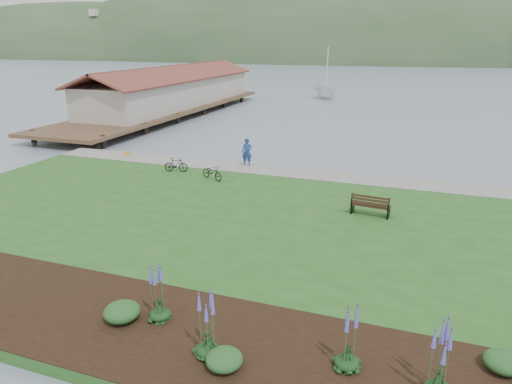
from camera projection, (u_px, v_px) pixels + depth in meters
ground at (259, 219)px, 21.83m from camera, size 600.00×600.00×0.00m
lawn at (244, 230)px, 19.98m from camera, size 34.00×20.00×0.40m
shoreline_path at (296, 173)px, 27.87m from camera, size 34.00×2.20×0.03m
garden_bed at (244, 349)px, 11.99m from camera, size 24.00×4.40×0.04m
far_hillside at (463, 63)px, 167.35m from camera, size 580.00×80.00×38.00m
pier_pavilion at (173, 91)px, 51.94m from camera, size 8.00×36.00×5.40m
park_bench at (370, 205)px, 20.95m from camera, size 1.78×0.87×1.07m
person at (247, 150)px, 29.10m from camera, size 0.85×0.66×2.11m
bicycle_a at (212, 172)px, 26.47m from camera, size 1.23×1.75×0.87m
bicycle_b at (176, 165)px, 28.01m from camera, size 0.75×1.52×0.88m
sailboat at (326, 99)px, 65.61m from camera, size 12.45×12.46×23.04m
pannier at (127, 153)px, 32.02m from camera, size 0.25×0.33×0.31m
echium_0 at (207, 326)px, 11.44m from camera, size 0.62×0.62×2.13m
echium_1 at (349, 340)px, 11.02m from camera, size 0.62×0.62×2.10m
echium_2 at (441, 363)px, 10.12m from camera, size 0.62×0.62×2.08m
echium_4 at (158, 292)px, 12.94m from camera, size 0.62×0.62×2.19m
shrub_0 at (122, 312)px, 13.12m from camera, size 1.05×1.05×0.53m
shrub_1 at (224, 359)px, 11.21m from camera, size 0.93×0.93×0.47m
shrub_2 at (503, 362)px, 11.12m from camera, size 0.93×0.93×0.46m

